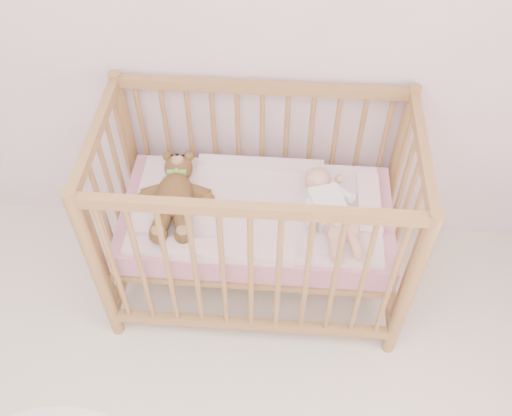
# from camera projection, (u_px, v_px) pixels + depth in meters

# --- Properties ---
(crib) EXTENTS (1.36, 0.76, 1.00)m
(crib) POSITION_uv_depth(u_px,v_px,m) (257.00, 217.00, 2.60)
(crib) COLOR #9F7143
(crib) RESTS_ON floor
(mattress) EXTENTS (1.22, 0.62, 0.13)m
(mattress) POSITION_uv_depth(u_px,v_px,m) (257.00, 219.00, 2.61)
(mattress) COLOR pink
(mattress) RESTS_ON crib
(blanket) EXTENTS (1.10, 0.58, 0.06)m
(blanket) POSITION_uv_depth(u_px,v_px,m) (257.00, 208.00, 2.55)
(blanket) COLOR #CF8E9B
(blanket) RESTS_ON mattress
(baby) EXTENTS (0.40, 0.58, 0.13)m
(baby) POSITION_uv_depth(u_px,v_px,m) (329.00, 205.00, 2.47)
(baby) COLOR white
(baby) RESTS_ON blanket
(teddy_bear) EXTENTS (0.40, 0.54, 0.14)m
(teddy_bear) POSITION_uv_depth(u_px,v_px,m) (175.00, 195.00, 2.49)
(teddy_bear) COLOR brown
(teddy_bear) RESTS_ON blanket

